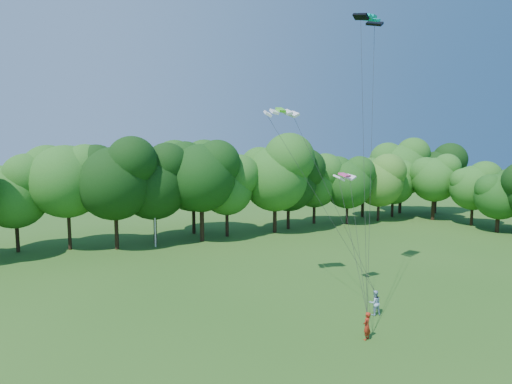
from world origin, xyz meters
name	(u,v)px	position (x,y,z in m)	size (l,w,h in m)	color
utility_pole	(155,215)	(-3.32, 32.95, 3.79)	(1.46, 0.29, 7.33)	silver
kite_flyer_left	(367,326)	(2.77, 4.39, 0.85)	(0.62, 0.41, 1.69)	#A82915
kite_flyer_right	(375,303)	(5.75, 6.89, 0.86)	(0.84, 0.65, 1.72)	#9FBEDD
kite_teal	(368,16)	(8.55, 11.50, 21.43)	(3.04, 2.15, 0.52)	#05AA9D
kite_green	(281,110)	(2.23, 13.78, 14.27)	(2.77, 1.70, 0.49)	#4AD21F
kite_pink	(344,175)	(6.39, 11.18, 9.34)	(1.82, 1.03, 0.31)	#EC4189
tree_back_center	(201,174)	(2.49, 33.30, 8.28)	(9.11, 9.11, 13.26)	black
tree_back_east	(379,175)	(32.17, 34.27, 7.26)	(7.99, 7.99, 11.62)	#341D14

